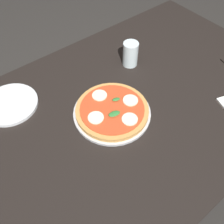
{
  "coord_description": "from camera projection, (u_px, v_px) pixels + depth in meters",
  "views": [
    {
      "loc": [
        0.51,
        0.5,
        1.52
      ],
      "look_at": [
        0.11,
        0.0,
        0.73
      ],
      "focal_mm": 40.74,
      "sensor_mm": 36.0,
      "label": 1
    }
  ],
  "objects": [
    {
      "name": "glass_cup",
      "position": [
        130.0,
        54.0,
        1.17
      ],
      "size": [
        0.07,
        0.07,
        0.12
      ],
      "primitive_type": "cylinder",
      "color": "silver",
      "rests_on": "dining_table"
    },
    {
      "name": "dining_table",
      "position": [
        131.0,
        113.0,
        1.14
      ],
      "size": [
        1.51,
        0.98,
        0.72
      ],
      "color": "black",
      "rests_on": "ground_plane"
    },
    {
      "name": "ground_plane",
      "position": [
        126.0,
        175.0,
        1.63
      ],
      "size": [
        6.0,
        6.0,
        0.0
      ],
      "primitive_type": "plane",
      "color": "#2D2B28"
    },
    {
      "name": "plate_white",
      "position": [
        10.0,
        104.0,
        1.05
      ],
      "size": [
        0.23,
        0.23,
        0.01
      ],
      "primitive_type": "cylinder",
      "color": "white",
      "rests_on": "dining_table"
    },
    {
      "name": "serving_tray",
      "position": [
        112.0,
        113.0,
        1.02
      ],
      "size": [
        0.31,
        0.31,
        0.01
      ],
      "primitive_type": "cylinder",
      "color": "silver",
      "rests_on": "dining_table"
    },
    {
      "name": "pizza",
      "position": [
        113.0,
        110.0,
        1.01
      ],
      "size": [
        0.29,
        0.29,
        0.03
      ],
      "color": "tan",
      "rests_on": "serving_tray"
    }
  ]
}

